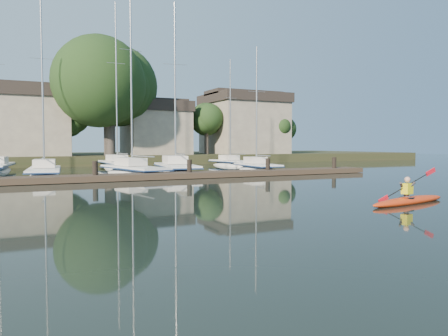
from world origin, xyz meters
name	(u,v)px	position (x,y,z in m)	size (l,w,h in m)	color
ground	(257,210)	(0.00, 0.00, 0.00)	(160.00, 160.00, 0.00)	black
kayak	(409,199)	(5.80, -1.16, 0.17)	(4.46, 1.38, 1.41)	#DA4310
dock	(145,176)	(0.00, 14.00, 0.20)	(34.00, 2.00, 1.80)	#3F2F24
sailboat_1	(44,180)	(-5.53, 18.90, -0.19)	(2.90, 8.54, 13.69)	white
sailboat_2	(134,178)	(0.37, 18.21, -0.19)	(3.81, 9.47, 15.28)	white
sailboat_3	(176,176)	(3.79, 18.81, -0.21)	(3.57, 9.14, 14.35)	white
sailboat_4	(257,173)	(10.79, 18.58, -0.19)	(2.55, 6.87, 11.45)	white
sailboat_6	(118,170)	(1.26, 27.50, -0.19)	(2.26, 10.34, 16.42)	white
sailboat_7	(231,168)	(12.62, 26.99, -0.18)	(2.60, 7.58, 12.00)	white
shore	(97,136)	(1.61, 40.29, 3.23)	(90.00, 25.25, 12.75)	#242F17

